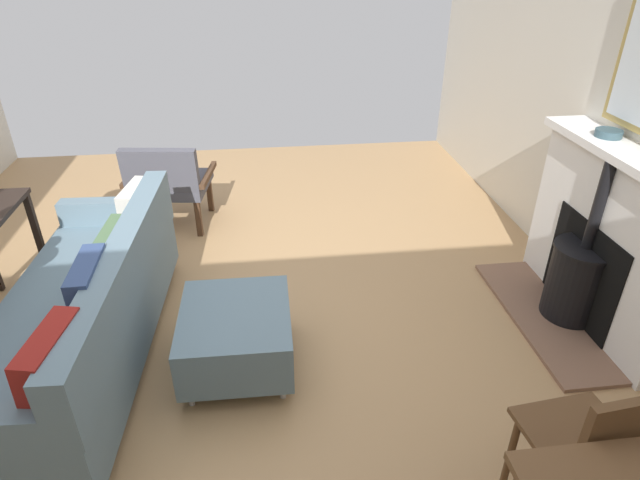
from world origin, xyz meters
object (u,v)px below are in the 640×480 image
fireplace (601,250)px  dining_chair_near_fireplace (597,447)px  ottoman (236,334)px  armchair_accent (168,181)px  sofa (86,313)px  mantel_bowl_near (609,133)px

fireplace → dining_chair_near_fireplace: 1.61m
ottoman → dining_chair_near_fireplace: bearing=140.0°
ottoman → armchair_accent: (0.58, -1.80, 0.20)m
fireplace → ottoman: 2.27m
sofa → ottoman: size_ratio=2.95×
ottoman → dining_chair_near_fireplace: 1.82m
fireplace → sofa: (3.08, 0.06, -0.15)m
ottoman → armchair_accent: 1.90m
dining_chair_near_fireplace → armchair_accent: bearing=-56.6°
fireplace → mantel_bowl_near: mantel_bowl_near is taller
fireplace → ottoman: bearing=5.1°
armchair_accent → dining_chair_near_fireplace: (-1.95, 2.96, 0.07)m
fireplace → mantel_bowl_near: 0.71m
mantel_bowl_near → armchair_accent: size_ratio=0.20×
ottoman → sofa: bearing=-9.6°
armchair_accent → dining_chair_near_fireplace: bearing=123.4°
sofa → dining_chair_near_fireplace: size_ratio=2.43×
mantel_bowl_near → armchair_accent: bearing=-25.0°
dining_chair_near_fireplace → mantel_bowl_near: bearing=-119.0°
mantel_bowl_near → dining_chair_near_fireplace: bearing=61.0°
fireplace → armchair_accent: fireplace is taller
mantel_bowl_near → ottoman: 2.51m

